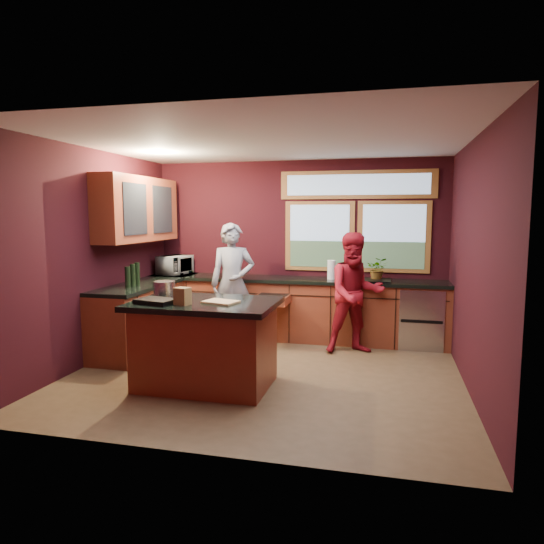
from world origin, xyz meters
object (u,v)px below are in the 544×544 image
at_px(person_grey, 233,284).
at_px(cutting_board, 221,302).
at_px(island, 206,343).
at_px(stock_pot, 164,289).
at_px(person_red, 355,293).

bearing_deg(person_grey, cutting_board, -93.83).
distance_m(island, cutting_board, 0.52).
xyz_separation_m(cutting_board, stock_pot, (-0.75, 0.20, 0.08)).
height_order(person_red, cutting_board, person_red).
height_order(person_grey, person_red, person_grey).
bearing_deg(cutting_board, person_red, 53.02).
distance_m(person_grey, person_red, 1.78).
relative_size(person_grey, cutting_board, 5.03).
relative_size(island, person_red, 0.94).
bearing_deg(stock_pot, island, -15.26).
relative_size(cutting_board, stock_pot, 1.46).
bearing_deg(stock_pot, cutting_board, -14.93).
distance_m(island, person_grey, 1.84).
xyz_separation_m(island, person_red, (1.51, 1.68, 0.34)).
bearing_deg(person_grey, person_red, -21.20).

